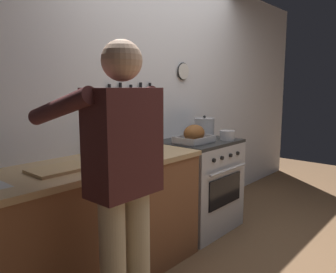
# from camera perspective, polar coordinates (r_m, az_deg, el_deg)

# --- Properties ---
(ground_plane) EXTENTS (8.00, 8.00, 0.00)m
(ground_plane) POSITION_cam_1_polar(r_m,az_deg,el_deg) (2.93, 19.22, -20.98)
(ground_plane) COLOR brown
(wall_back) EXTENTS (6.00, 0.13, 2.60)m
(wall_back) POSITION_cam_1_polar(r_m,az_deg,el_deg) (3.29, -1.98, 6.45)
(wall_back) COLOR silver
(wall_back) RESTS_ON ground
(counter_block) EXTENTS (2.03, 0.65, 0.90)m
(counter_block) POSITION_cam_1_polar(r_m,az_deg,el_deg) (2.44, -15.82, -15.15)
(counter_block) COLOR brown
(counter_block) RESTS_ON ground
(stove) EXTENTS (0.76, 0.67, 0.90)m
(stove) POSITION_cam_1_polar(r_m,az_deg,el_deg) (3.37, 5.22, -8.20)
(stove) COLOR #BCBCC1
(stove) RESTS_ON ground
(person_cook) EXTENTS (0.51, 0.63, 1.66)m
(person_cook) POSITION_cam_1_polar(r_m,az_deg,el_deg) (1.79, -8.03, -6.81)
(person_cook) COLOR #C6B793
(person_cook) RESTS_ON ground
(roasting_pan) EXTENTS (0.35, 0.26, 0.17)m
(roasting_pan) POSITION_cam_1_polar(r_m,az_deg,el_deg) (3.10, 4.52, 0.28)
(roasting_pan) COLOR #B7B7BC
(roasting_pan) RESTS_ON stove
(stock_pot) EXTENTS (0.21, 0.21, 0.22)m
(stock_pot) POSITION_cam_1_polar(r_m,az_deg,el_deg) (3.53, 6.26, 1.62)
(stock_pot) COLOR #B7B7BC
(stock_pot) RESTS_ON stove
(saucepan) EXTENTS (0.15, 0.15, 0.09)m
(saucepan) POSITION_cam_1_polar(r_m,az_deg,el_deg) (3.33, 10.16, 0.22)
(saucepan) COLOR #B7B7BC
(saucepan) RESTS_ON stove
(cutting_board) EXTENTS (0.36, 0.24, 0.02)m
(cutting_board) POSITION_cam_1_polar(r_m,az_deg,el_deg) (2.20, -18.22, -5.37)
(cutting_board) COLOR tan
(cutting_board) RESTS_ON counter_block
(bottle_soy_sauce) EXTENTS (0.05, 0.05, 0.22)m
(bottle_soy_sauce) POSITION_cam_1_polar(r_m,az_deg,el_deg) (2.58, -10.41, -1.23)
(bottle_soy_sauce) COLOR black
(bottle_soy_sauce) RESTS_ON counter_block
(bottle_cooking_oil) EXTENTS (0.07, 0.07, 0.24)m
(bottle_cooking_oil) POSITION_cam_1_polar(r_m,az_deg,el_deg) (2.68, -6.51, -0.60)
(bottle_cooking_oil) COLOR gold
(bottle_cooking_oil) RESTS_ON counter_block
(bottle_hot_sauce) EXTENTS (0.05, 0.05, 0.16)m
(bottle_hot_sauce) POSITION_cam_1_polar(r_m,az_deg,el_deg) (2.93, -5.81, -0.41)
(bottle_hot_sauce) COLOR red
(bottle_hot_sauce) RESTS_ON counter_block
(bottle_vinegar) EXTENTS (0.06, 0.06, 0.24)m
(bottle_vinegar) POSITION_cam_1_polar(r_m,az_deg,el_deg) (2.67, -11.56, -0.73)
(bottle_vinegar) COLOR #997F4C
(bottle_vinegar) RESTS_ON counter_block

